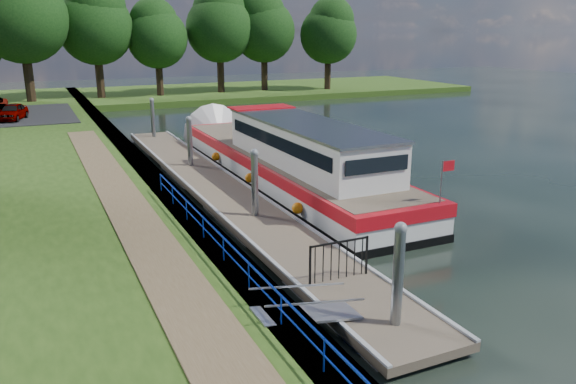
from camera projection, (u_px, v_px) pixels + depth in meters
name	position (u px, v px, depth m)	size (l,w,h in m)	color
ground	(382.00, 329.00, 13.88)	(160.00, 160.00, 0.00)	black
bank_edge	(152.00, 182.00, 25.82)	(1.10, 90.00, 0.78)	#473D2D
far_bank	(212.00, 93.00, 63.98)	(60.00, 18.00, 0.60)	#2A4814
footpath	(139.00, 225.00, 18.85)	(1.60, 40.00, 0.05)	brown
blue_fence	(235.00, 255.00, 15.02)	(0.04, 18.04, 0.72)	#0C2DBF
pontoon	(218.00, 191.00, 25.16)	(2.50, 30.00, 0.56)	brown
mooring_piles	(217.00, 167.00, 24.86)	(0.30, 27.30, 3.55)	gray
gangway	(307.00, 312.00, 13.40)	(2.58, 1.00, 0.92)	#A5A8AD
gate_panel	(339.00, 255.00, 15.48)	(1.85, 0.05, 1.15)	black
barge	(279.00, 158.00, 27.50)	(4.36, 21.15, 4.78)	black
horizon_trees	(82.00, 21.00, 53.46)	(54.38, 10.03, 12.87)	#332316
car_a	(12.00, 112.00, 40.78)	(1.42, 3.53, 1.20)	#999999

